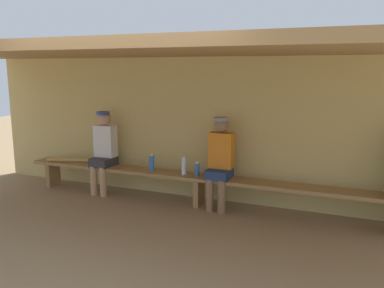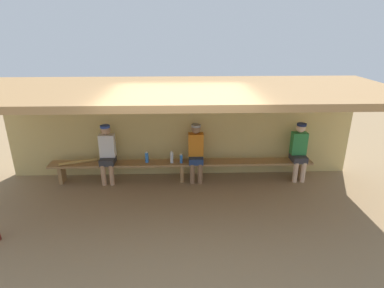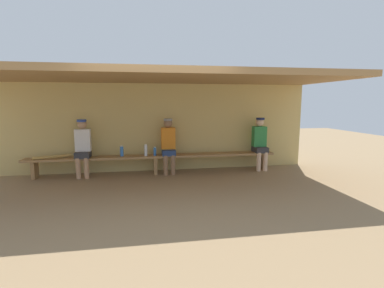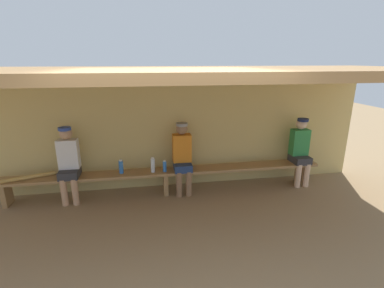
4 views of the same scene
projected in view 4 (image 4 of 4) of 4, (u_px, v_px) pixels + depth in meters
name	position (u px, v px, depth m)	size (l,w,h in m)	color
ground_plane	(175.00, 243.00, 3.87)	(24.00, 24.00, 0.00)	#937754
back_wall	(163.00, 131.00, 5.45)	(8.00, 0.20, 2.20)	tan
dugout_roof	(166.00, 73.00, 3.88)	(8.00, 2.80, 0.12)	#9E7547
bench	(165.00, 174.00, 5.23)	(6.00, 0.36, 0.46)	#9E7547
player_with_sunglasses	(300.00, 148.00, 5.56)	(0.34, 0.42, 1.34)	#333338
player_shirtless_tan	(182.00, 155.00, 5.18)	(0.34, 0.42, 1.34)	navy
player_rightmost	(69.00, 161.00, 4.86)	(0.34, 0.42, 1.34)	#333338
water_bottle_green	(121.00, 167.00, 5.05)	(0.08, 0.08, 0.26)	blue
water_bottle_blue	(165.00, 166.00, 5.13)	(0.07, 0.07, 0.22)	blue
water_bottle_orange	(153.00, 165.00, 5.09)	(0.07, 0.07, 0.28)	silver
baseball_bat	(29.00, 177.00, 4.82)	(0.07, 0.07, 0.82)	tan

